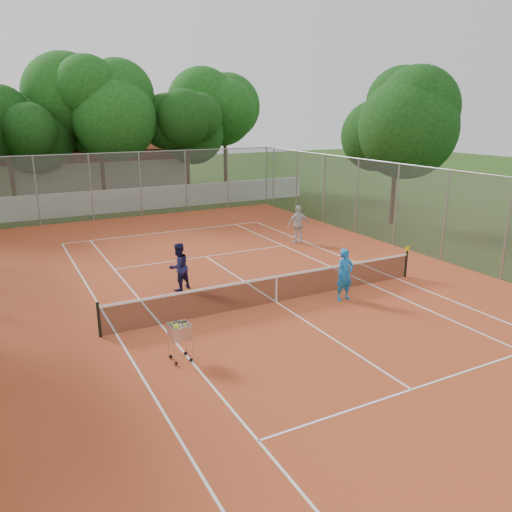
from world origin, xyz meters
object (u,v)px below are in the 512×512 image
player_far_left (179,267)px  player_far_right (298,224)px  player_near (345,275)px  clubhouse (76,165)px  tennis_net (276,289)px  ball_hopper (180,341)px

player_far_left → player_far_right: size_ratio=0.93×
player_near → player_far_right: player_far_right is taller
clubhouse → player_near: 30.19m
clubhouse → player_far_left: (-0.53, -26.24, -1.29)m
tennis_net → player_far_right: 8.31m
tennis_net → player_far_right: bearing=52.4°
clubhouse → player_near: bearing=-81.9°
tennis_net → player_near: size_ratio=6.48×
player_far_right → player_far_left: bearing=32.9°
tennis_net → player_far_left: bearing=132.5°
clubhouse → ball_hopper: clubhouse is taller
tennis_net → player_near: player_near is taller
clubhouse → player_far_left: size_ratio=9.24×
player_far_right → ball_hopper: size_ratio=1.69×
player_far_right → ball_hopper: bearing=50.2°
ball_hopper → tennis_net: bearing=40.3°
player_far_left → ball_hopper: 5.54m
player_far_left → ball_hopper: bearing=47.3°
tennis_net → player_far_left: (-2.53, 2.76, 0.40)m
player_near → player_far_left: bearing=142.0°
player_far_left → player_far_right: bearing=-177.0°
tennis_net → player_far_right: player_far_right is taller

